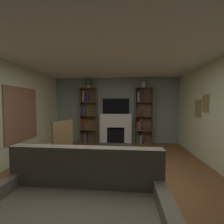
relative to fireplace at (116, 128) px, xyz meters
name	(u,v)px	position (x,y,z in m)	size (l,w,h in m)	color
ground_plane	(107,182)	(0.00, -3.03, -0.60)	(7.55, 7.55, 0.00)	brown
wall_back_accent	(116,110)	(0.00, 0.14, 0.67)	(4.92, 0.06, 2.54)	gray
ceiling	(106,47)	(0.00, -3.03, 1.97)	(4.92, 6.41, 0.06)	white
fireplace	(116,128)	(0.00, 0.00, 0.00)	(1.31, 0.52, 1.14)	white
tv	(116,106)	(0.00, 0.08, 0.83)	(1.03, 0.06, 0.59)	black
bookshelf_left	(87,116)	(-1.13, 0.00, 0.46)	(0.66, 0.32, 2.13)	brown
bookshelf_right	(141,118)	(0.97, -0.01, 0.39)	(0.66, 0.33, 2.13)	brown
potted_plant	(89,83)	(-1.05, -0.04, 1.73)	(0.25, 0.25, 0.35)	beige
vase_with_flowers	(144,84)	(1.05, -0.04, 1.66)	(0.15, 0.15, 0.38)	silver
couch	(79,212)	(-0.17, -4.30, -0.29)	(1.99, 0.87, 0.96)	#7C715B
armchair	(57,144)	(-1.27, -2.39, -0.05)	(0.80, 0.81, 1.12)	brown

